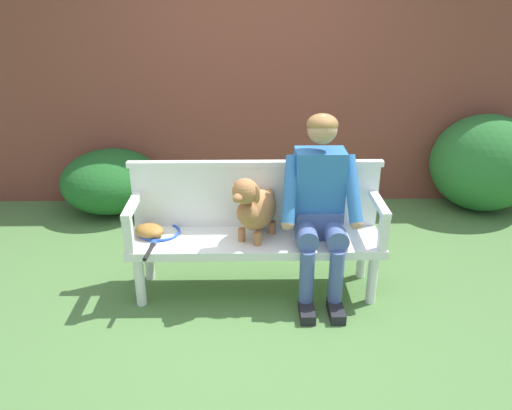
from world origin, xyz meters
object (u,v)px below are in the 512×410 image
Objects in this scene: dog_on_bench at (254,207)px; tennis_racket at (159,234)px; person_seated at (320,201)px; baseball_glove at (149,231)px; garden_bench at (256,245)px.

dog_on_bench is 0.72m from tennis_racket.
person_seated is 1.22m from baseball_glove.
baseball_glove is (-0.74, 0.06, -0.20)m from dog_on_bench.
dog_on_bench reaches higher than garden_bench.
tennis_racket is at bearing 175.87° from garden_bench.
person_seated is at bearing -0.94° from garden_bench.
dog_on_bench reaches higher than tennis_racket.
person_seated is at bearing -2.89° from tennis_racket.
person_seated is (0.44, -0.01, 0.33)m from garden_bench.
dog_on_bench reaches higher than baseball_glove.
tennis_racket is at bearing 173.52° from dog_on_bench.
person_seated is 0.45m from dog_on_bench.
tennis_racket is 2.60× the size of baseball_glove.
dog_on_bench is at bearing -6.48° from tennis_racket.
baseball_glove is (-1.19, 0.04, -0.23)m from person_seated.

